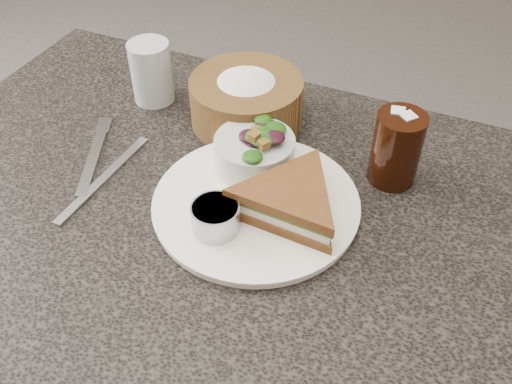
{
  "coord_description": "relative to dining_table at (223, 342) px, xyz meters",
  "views": [
    {
      "loc": [
        0.29,
        -0.51,
        1.32
      ],
      "look_at": [
        0.06,
        0.01,
        0.78
      ],
      "focal_mm": 40.0,
      "sensor_mm": 36.0,
      "label": 1
    }
  ],
  "objects": [
    {
      "name": "knife",
      "position": [
        -0.17,
        -0.02,
        0.38
      ],
      "size": [
        0.02,
        0.21,
        0.0
      ],
      "primitive_type": "cube",
      "rotation": [
        0.0,
        0.0,
        -0.05
      ],
      "color": "#A9ABB1",
      "rests_on": "dining_table"
    },
    {
      "name": "orange_wedge",
      "position": [
        0.06,
        0.1,
        0.4
      ],
      "size": [
        0.09,
        0.09,
        0.03
      ],
      "primitive_type": "cone",
      "rotation": [
        0.0,
        0.0,
        0.44
      ],
      "color": "#F96104",
      "rests_on": "dinner_plate"
    },
    {
      "name": "dinner_plate",
      "position": [
        0.06,
        0.01,
        0.38
      ],
      "size": [
        0.29,
        0.29,
        0.01
      ],
      "primitive_type": "cylinder",
      "color": "white",
      "rests_on": "dining_table"
    },
    {
      "name": "bread_basket",
      "position": [
        -0.03,
        0.2,
        0.43
      ],
      "size": [
        0.21,
        0.21,
        0.11
      ],
      "primitive_type": null,
      "rotation": [
        0.0,
        0.0,
        0.14
      ],
      "color": "brown",
      "rests_on": "dining_table"
    },
    {
      "name": "cola_glass",
      "position": [
        0.22,
        0.15,
        0.44
      ],
      "size": [
        0.08,
        0.08,
        0.12
      ],
      "primitive_type": null,
      "rotation": [
        0.0,
        0.0,
        0.18
      ],
      "color": "black",
      "rests_on": "dining_table"
    },
    {
      "name": "water_glass",
      "position": [
        -0.21,
        0.19,
        0.43
      ],
      "size": [
        0.09,
        0.09,
        0.11
      ],
      "primitive_type": "cylinder",
      "rotation": [
        0.0,
        0.0,
        0.23
      ],
      "color": "#B0B9BC",
      "rests_on": "dining_table"
    },
    {
      "name": "salad_bowl",
      "position": [
        0.03,
        0.08,
        0.42
      ],
      "size": [
        0.15,
        0.15,
        0.07
      ],
      "primitive_type": null,
      "rotation": [
        0.0,
        0.0,
        0.32
      ],
      "color": "#B1B9B5",
      "rests_on": "dinner_plate"
    },
    {
      "name": "sandwich",
      "position": [
        0.12,
        0.01,
        0.41
      ],
      "size": [
        0.19,
        0.19,
        0.05
      ],
      "primitive_type": null,
      "rotation": [
        0.0,
        0.0,
        -0.06
      ],
      "color": "brown",
      "rests_on": "dinner_plate"
    },
    {
      "name": "dining_table",
      "position": [
        0.0,
        0.0,
        0.0
      ],
      "size": [
        1.0,
        0.7,
        0.75
      ],
      "primitive_type": "cube",
      "color": "black",
      "rests_on": "floor"
    },
    {
      "name": "dressing_ramekin",
      "position": [
        0.04,
        -0.06,
        0.41
      ],
      "size": [
        0.07,
        0.07,
        0.04
      ],
      "primitive_type": "cylinder",
      "rotation": [
        0.0,
        0.0,
        -0.09
      ],
      "color": "#A4A8B2",
      "rests_on": "dinner_plate"
    },
    {
      "name": "fork",
      "position": [
        -0.21,
        0.01,
        0.38
      ],
      "size": [
        0.08,
        0.16,
        0.0
      ],
      "primitive_type": "cube",
      "rotation": [
        0.0,
        0.0,
        0.41
      ],
      "color": "#94969A",
      "rests_on": "dining_table"
    }
  ]
}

